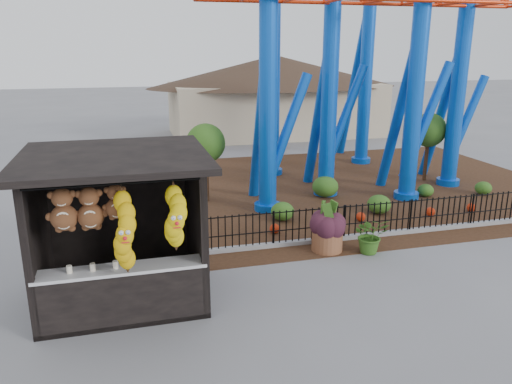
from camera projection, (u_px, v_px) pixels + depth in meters
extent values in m
plane|color=slate|center=(278.00, 306.00, 10.10)|extent=(120.00, 120.00, 0.00)
cube|color=#331E11|center=(317.00, 188.00, 18.51)|extent=(18.00, 12.00, 0.02)
cube|color=gray|center=(384.00, 234.00, 13.85)|extent=(18.00, 0.18, 0.12)
cube|color=black|center=(125.00, 295.00, 10.46)|extent=(3.20, 2.60, 0.10)
cube|color=black|center=(120.00, 211.00, 11.21)|extent=(3.20, 0.12, 3.00)
cube|color=black|center=(38.00, 237.00, 9.68)|extent=(0.12, 2.60, 3.00)
cube|color=black|center=(196.00, 224.00, 10.44)|extent=(0.12, 2.60, 3.00)
cube|color=black|center=(113.00, 157.00, 9.39)|extent=(3.50, 3.40, 0.12)
cube|color=black|center=(28.00, 263.00, 8.54)|extent=(0.14, 0.14, 3.00)
cube|color=black|center=(205.00, 245.00, 9.29)|extent=(0.14, 0.14, 3.00)
cube|color=black|center=(124.00, 297.00, 9.35)|extent=(3.00, 0.50, 1.10)
cube|color=silver|center=(122.00, 269.00, 9.19)|extent=(3.10, 0.55, 0.06)
cylinder|color=black|center=(114.00, 184.00, 8.33)|extent=(2.90, 0.04, 0.04)
cylinder|color=blue|center=(268.00, 100.00, 15.06)|extent=(0.56, 0.56, 7.00)
cylinder|color=blue|center=(267.00, 207.00, 16.01)|extent=(0.84, 0.84, 0.24)
cylinder|color=blue|center=(330.00, 90.00, 16.75)|extent=(0.56, 0.56, 7.30)
cylinder|color=blue|center=(325.00, 191.00, 17.73)|extent=(0.84, 0.84, 0.24)
cylinder|color=blue|center=(416.00, 89.00, 16.22)|extent=(0.56, 0.56, 7.50)
cylinder|color=blue|center=(406.00, 195.00, 17.24)|extent=(0.84, 0.84, 0.24)
cylinder|color=blue|center=(457.00, 97.00, 18.08)|extent=(0.56, 0.56, 6.60)
cylinder|color=blue|center=(448.00, 182.00, 18.97)|extent=(0.84, 0.84, 0.24)
cylinder|color=blue|center=(273.00, 55.00, 19.25)|extent=(0.56, 0.56, 9.50)
cylinder|color=blue|center=(272.00, 171.00, 20.55)|extent=(0.84, 0.84, 0.24)
cylinder|color=blue|center=(368.00, 42.00, 21.15)|extent=(0.56, 0.56, 10.50)
cylinder|color=blue|center=(361.00, 160.00, 22.59)|extent=(0.84, 0.84, 0.24)
cylinder|color=blue|center=(260.00, 125.00, 16.14)|extent=(0.36, 2.21, 5.85)
cylinder|color=blue|center=(286.00, 132.00, 15.80)|extent=(1.62, 0.32, 3.73)
cylinder|color=blue|center=(319.00, 114.00, 17.84)|extent=(0.36, 2.29, 6.10)
cylinder|color=blue|center=(343.00, 121.00, 17.50)|extent=(1.67, 0.32, 3.88)
cylinder|color=blue|center=(399.00, 114.00, 17.32)|extent=(0.36, 2.34, 6.26)
cylinder|color=blue|center=(426.00, 121.00, 16.99)|extent=(1.71, 0.32, 3.99)
cylinder|color=blue|center=(440.00, 117.00, 19.14)|extent=(0.36, 2.10, 5.53)
cylinder|color=blue|center=(465.00, 123.00, 18.80)|extent=(1.54, 0.32, 3.52)
cylinder|color=brown|center=(327.00, 240.00, 12.79)|extent=(0.86, 0.86, 0.60)
ellipsoid|color=#321420|center=(328.00, 217.00, 12.62)|extent=(0.70, 0.70, 0.64)
imported|color=#295719|center=(371.00, 235.00, 12.61)|extent=(1.00, 0.91, 0.97)
ellipsoid|color=#2C5418|center=(282.00, 211.00, 15.00)|extent=(0.70, 0.70, 0.56)
ellipsoid|color=#2C5418|center=(379.00, 204.00, 15.63)|extent=(0.74, 0.74, 0.59)
ellipsoid|color=#2C5418|center=(426.00, 190.00, 17.41)|extent=(0.55, 0.55, 0.44)
ellipsoid|color=#2C5418|center=(325.00, 187.00, 17.35)|extent=(0.90, 0.90, 0.72)
ellipsoid|color=#2C5418|center=(483.00, 188.00, 17.66)|extent=(0.58, 0.58, 0.46)
sphere|color=#B4250C|center=(275.00, 229.00, 13.98)|extent=(0.28, 0.28, 0.28)
sphere|color=#B4250C|center=(361.00, 217.00, 14.95)|extent=(0.28, 0.28, 0.28)
sphere|color=#B4250C|center=(430.00, 212.00, 15.41)|extent=(0.28, 0.28, 0.28)
sphere|color=#B4250C|center=(471.00, 207.00, 15.82)|extent=(0.28, 0.28, 0.28)
cube|color=#BFAD8C|center=(275.00, 109.00, 29.72)|extent=(12.00, 6.00, 3.00)
cone|color=#332319|center=(275.00, 67.00, 29.05)|extent=(15.00, 15.00, 1.80)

